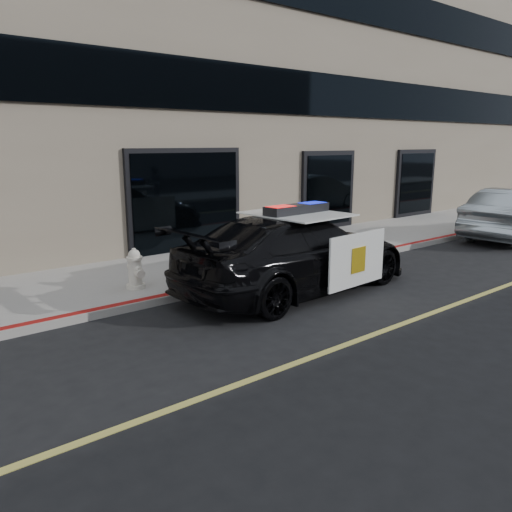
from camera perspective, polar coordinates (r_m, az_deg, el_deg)
ground at (r=9.67m, az=19.71°, el=-6.08°), size 120.00×120.00×0.00m
sidewalk_n at (r=13.04m, az=-0.15°, el=-0.18°), size 60.00×3.50×0.15m
building_n at (r=17.38m, az=-11.90°, el=22.48°), size 60.00×7.00×12.00m
police_car at (r=10.27m, az=4.63°, el=0.41°), size 2.92×5.78×1.80m
fire_hydrant at (r=10.24m, az=-13.64°, el=-1.53°), size 0.37×0.51×0.82m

